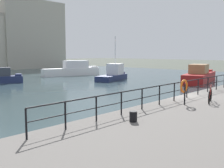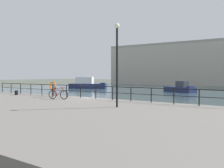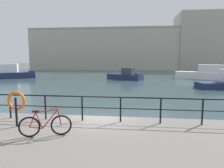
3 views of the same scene
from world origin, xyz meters
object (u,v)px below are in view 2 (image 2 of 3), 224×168
object	(u,v)px
moored_red_daysailer	(180,88)
parked_bicycle	(58,94)
moored_harbor_tender	(87,84)
life_ring_stand	(53,86)
mooring_bollard	(16,93)
quay_lamp_post	(117,54)

from	to	relation	value
moored_red_daysailer	parked_bicycle	distance (m)	28.16
moored_harbor_tender	life_ring_stand	bearing A→B (deg)	-80.47
moored_harbor_tender	mooring_bollard	xyz separation A→B (m)	(13.06, -27.19, 0.30)
moored_red_daysailer	mooring_bollard	bearing A→B (deg)	-78.13
quay_lamp_post	moored_harbor_tender	bearing A→B (deg)	131.62
moored_harbor_tender	parked_bicycle	bearing A→B (deg)	-79.11
quay_lamp_post	parked_bicycle	bearing A→B (deg)	167.38
life_ring_stand	parked_bicycle	bearing A→B (deg)	-28.95
parked_bicycle	quay_lamp_post	xyz separation A→B (m)	(6.54, -1.46, 2.84)
parked_bicycle	mooring_bollard	world-z (taller)	parked_bicycle
moored_red_daysailer	life_ring_stand	size ratio (longest dim) A/B	4.58
moored_red_daysailer	mooring_bollard	distance (m)	28.61
mooring_bollard	life_ring_stand	xyz separation A→B (m)	(4.89, 0.22, 0.75)
moored_red_daysailer	quay_lamp_post	distance (m)	30.22
moored_harbor_tender	moored_red_daysailer	bearing A→B (deg)	-23.34
moored_harbor_tender	mooring_bollard	size ratio (longest dim) A/B	19.43
mooring_bollard	life_ring_stand	world-z (taller)	life_ring_stand
moored_red_daysailer	quay_lamp_post	world-z (taller)	quay_lamp_post
moored_red_daysailer	moored_harbor_tender	size ratio (longest dim) A/B	0.75
life_ring_stand	quay_lamp_post	world-z (taller)	quay_lamp_post
mooring_bollard	life_ring_stand	distance (m)	4.95
moored_red_daysailer	parked_bicycle	world-z (taller)	parked_bicycle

